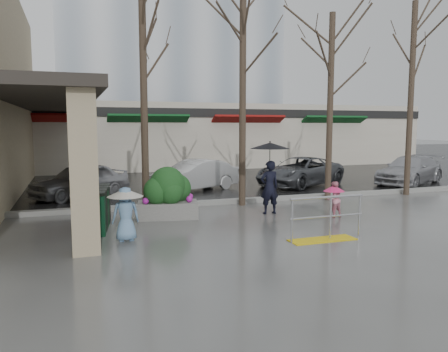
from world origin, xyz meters
TOP-DOWN VIEW (x-y plane):
  - ground at (0.00, 0.00)m, footprint 120.00×120.00m
  - street_asphalt at (0.00, 22.00)m, footprint 120.00×36.00m
  - curb at (0.00, 4.00)m, footprint 120.00×0.30m
  - canopy_slab at (-4.80, 8.00)m, footprint 2.80×18.00m
  - pillar_front at (-3.90, -0.50)m, footprint 0.55×0.55m
  - pillar_back at (-3.90, 6.00)m, footprint 0.55×0.55m
  - storefront_row at (2.00, 17.97)m, footprint 34.00×6.74m
  - office_tower at (4.00, 30.00)m, footprint 18.00×12.00m
  - handrail at (1.36, -1.20)m, footprint 1.90×0.50m
  - tree_west at (-2.00, 3.60)m, footprint 3.20×3.20m
  - tree_midwest at (1.20, 3.60)m, footprint 3.20×3.20m
  - tree_mideast at (4.50, 3.60)m, footprint 3.20×3.20m
  - tree_east at (8.00, 3.60)m, footprint 3.20×3.20m
  - woman at (1.44, 1.99)m, footprint 1.18×1.18m
  - child_pink at (3.00, 0.95)m, footprint 0.61×0.61m
  - child_blue at (-3.00, 0.24)m, footprint 0.83×0.83m
  - planter at (-1.56, 2.41)m, footprint 1.83×1.17m
  - news_boxes at (-3.49, 1.70)m, footprint 0.71×1.93m
  - car_a at (-3.86, 7.05)m, footprint 3.92×3.23m
  - car_b at (0.60, 7.34)m, footprint 4.04×2.70m
  - car_c at (5.37, 7.20)m, footprint 4.99×3.89m
  - car_d at (10.45, 6.14)m, footprint 4.68×3.47m

SIDE VIEW (x-z plane):
  - ground at x=0.00m, z-range 0.00..0.00m
  - street_asphalt at x=0.00m, z-range 0.00..0.01m
  - curb at x=0.00m, z-range 0.00..0.15m
  - handrail at x=1.36m, z-range -0.14..0.89m
  - news_boxes at x=-3.49m, z-range 0.00..1.06m
  - child_pink at x=3.00m, z-range 0.08..1.12m
  - car_a at x=-3.86m, z-range 0.00..1.26m
  - car_b at x=0.60m, z-range 0.00..1.26m
  - car_c at x=5.37m, z-range 0.00..1.26m
  - car_d at x=10.45m, z-range 0.00..1.26m
  - planter at x=-1.56m, z-range -0.03..1.45m
  - child_blue at x=-3.00m, z-range 0.14..1.40m
  - woman at x=1.44m, z-range 0.22..2.41m
  - pillar_front at x=-3.90m, z-range 0.00..3.50m
  - pillar_back at x=-3.90m, z-range 0.00..3.50m
  - storefront_row at x=2.00m, z-range 0.01..4.01m
  - canopy_slab at x=-4.80m, z-range 3.50..3.75m
  - tree_mideast at x=4.50m, z-range 1.61..8.11m
  - tree_west at x=-2.00m, z-range 1.68..8.48m
  - tree_midwest at x=1.20m, z-range 1.73..8.73m
  - tree_east at x=8.00m, z-range 1.78..8.98m
  - office_tower at x=4.00m, z-range 0.00..25.00m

